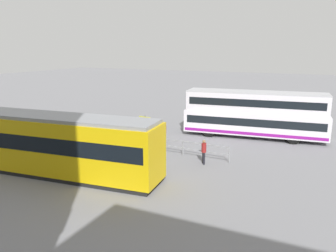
# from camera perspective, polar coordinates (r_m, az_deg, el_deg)

# --- Properties ---
(ground_plane) EXTENTS (160.00, 160.00, 0.00)m
(ground_plane) POSITION_cam_1_polar(r_m,az_deg,el_deg) (29.43, 7.83, -1.67)
(ground_plane) COLOR slate
(double_decker_bus) EXTENTS (11.87, 3.78, 3.91)m
(double_decker_bus) POSITION_cam_1_polar(r_m,az_deg,el_deg) (29.22, 14.43, 1.97)
(double_decker_bus) COLOR silver
(double_decker_bus) RESTS_ON ground
(tram_yellow) EXTENTS (14.10, 3.88, 3.61)m
(tram_yellow) POSITION_cam_1_polar(r_m,az_deg,el_deg) (21.33, -19.43, -2.76)
(tram_yellow) COLOR #E5B70C
(tram_yellow) RESTS_ON ground
(pedestrian_near_railing) EXTENTS (0.32, 0.36, 1.61)m
(pedestrian_near_railing) POSITION_cam_1_polar(r_m,az_deg,el_deg) (26.92, -0.63, -0.91)
(pedestrian_near_railing) COLOR black
(pedestrian_near_railing) RESTS_ON ground
(pedestrian_crossing) EXTENTS (0.44, 0.44, 1.62)m
(pedestrian_crossing) POSITION_cam_1_polar(r_m,az_deg,el_deg) (22.06, 6.09, -4.11)
(pedestrian_crossing) COLOR black
(pedestrian_crossing) RESTS_ON ground
(pedestrian_railing) EXTENTS (6.86, 0.39, 1.08)m
(pedestrian_railing) POSITION_cam_1_polar(r_m,az_deg,el_deg) (23.72, 2.55, -3.32)
(pedestrian_railing) COLOR gray
(pedestrian_railing) RESTS_ON ground
(info_sign) EXTENTS (1.07, 0.25, 2.54)m
(info_sign) POSITION_cam_1_polar(r_m,az_deg,el_deg) (25.31, -3.91, 0.11)
(info_sign) COLOR slate
(info_sign) RESTS_ON ground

